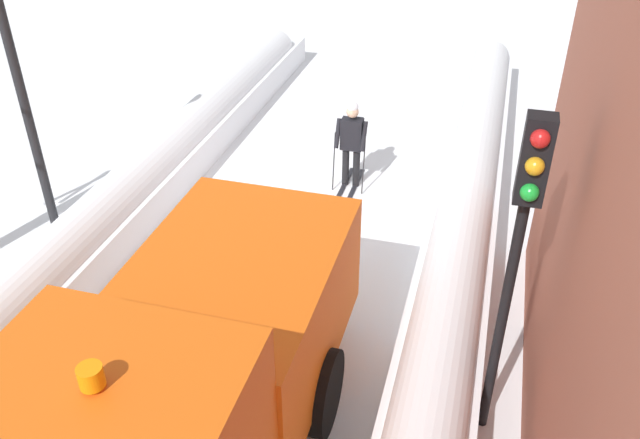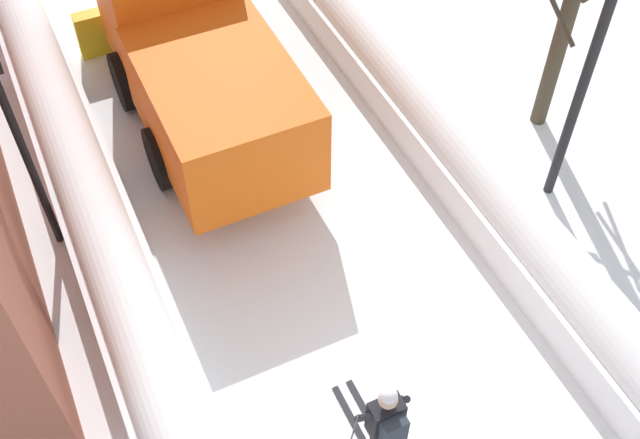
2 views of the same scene
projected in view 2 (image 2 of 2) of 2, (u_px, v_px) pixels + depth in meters
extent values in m
plane|color=white|center=(166.00, 2.00, 16.91)|extent=(80.00, 80.00, 0.00)
cube|color=white|center=(23.00, 20.00, 15.77)|extent=(1.10, 36.00, 0.87)
cylinder|color=white|center=(17.00, 1.00, 15.43)|extent=(0.90, 34.20, 0.90)
cube|color=orange|center=(222.00, 108.00, 12.61)|extent=(2.30, 3.40, 1.60)
cube|color=orange|center=(168.00, 2.00, 13.91)|extent=(2.20, 2.00, 2.30)
cube|color=yellow|center=(156.00, 18.00, 15.62)|extent=(3.20, 0.46, 1.13)
cylinder|color=black|center=(123.00, 81.00, 14.34)|extent=(0.25, 1.10, 1.10)
cylinder|color=black|center=(239.00, 49.00, 14.97)|extent=(0.25, 1.10, 1.10)
cylinder|color=black|center=(159.00, 158.00, 13.06)|extent=(0.25, 1.10, 1.10)
cylinder|color=black|center=(284.00, 119.00, 13.69)|extent=(0.25, 1.10, 1.10)
cylinder|color=black|center=(389.00, 439.00, 10.00)|extent=(0.14, 0.14, 0.82)
cube|color=black|center=(385.00, 417.00, 9.41)|extent=(0.42, 0.26, 0.62)
cube|color=#262D38|center=(394.00, 431.00, 9.27)|extent=(0.32, 0.16, 0.44)
sphere|color=tan|center=(388.00, 399.00, 9.06)|extent=(0.24, 0.24, 0.24)
sphere|color=silver|center=(389.00, 395.00, 8.98)|extent=(0.22, 0.22, 0.22)
cylinder|color=black|center=(363.00, 418.00, 9.38)|extent=(0.09, 0.33, 0.56)
cylinder|color=black|center=(400.00, 401.00, 9.52)|extent=(0.09, 0.33, 0.56)
cube|color=black|center=(378.00, 436.00, 10.44)|extent=(0.09, 1.80, 0.03)
cylinder|color=#262628|center=(354.00, 431.00, 9.87)|extent=(0.02, 0.19, 1.19)
cylinder|color=#262628|center=(395.00, 412.00, 10.03)|extent=(0.02, 0.19, 1.19)
cylinder|color=black|center=(31.00, 168.00, 11.35)|extent=(0.12, 0.12, 3.37)
cylinder|color=black|center=(583.00, 86.00, 11.58)|extent=(0.16, 0.16, 4.61)
cylinder|color=#43392A|center=(566.00, 23.00, 12.83)|extent=(0.28, 0.28, 4.31)
cylinder|color=#43392A|center=(553.00, 2.00, 12.25)|extent=(0.18, 1.30, 0.96)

